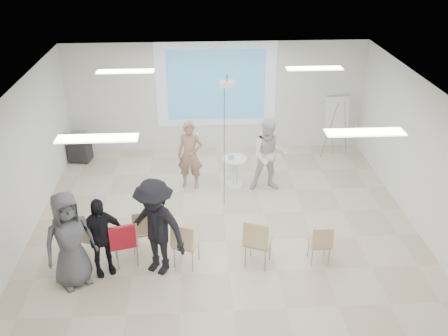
{
  "coord_description": "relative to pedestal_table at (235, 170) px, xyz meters",
  "views": [
    {
      "loc": [
        -0.52,
        -8.31,
        5.91
      ],
      "look_at": [
        0.0,
        0.8,
        1.25
      ],
      "focal_mm": 40.0,
      "sensor_mm": 36.0,
      "label": 1
    }
  ],
  "objects": [
    {
      "name": "floor",
      "position": [
        -0.34,
        -2.33,
        -0.46
      ],
      "size": [
        8.0,
        9.0,
        0.1
      ],
      "primitive_type": "cube",
      "color": "beige",
      "rests_on": "ground"
    },
    {
      "name": "ceiling",
      "position": [
        -0.34,
        -2.33,
        2.64
      ],
      "size": [
        8.0,
        9.0,
        0.1
      ],
      "primitive_type": "cube",
      "color": "white",
      "rests_on": "wall_back"
    },
    {
      "name": "wall_back",
      "position": [
        -0.34,
        2.22,
        1.09
      ],
      "size": [
        8.0,
        0.1,
        3.0
      ],
      "primitive_type": "cube",
      "color": "silver",
      "rests_on": "floor"
    },
    {
      "name": "wall_left",
      "position": [
        -4.39,
        -2.33,
        1.09
      ],
      "size": [
        0.1,
        9.0,
        3.0
      ],
      "primitive_type": "cube",
      "color": "silver",
      "rests_on": "floor"
    },
    {
      "name": "wall_right",
      "position": [
        3.71,
        -2.33,
        1.09
      ],
      "size": [
        0.1,
        9.0,
        3.0
      ],
      "primitive_type": "cube",
      "color": "silver",
      "rests_on": "floor"
    },
    {
      "name": "projection_halo",
      "position": [
        -0.34,
        2.16,
        1.44
      ],
      "size": [
        3.2,
        0.01,
        2.3
      ],
      "primitive_type": "cube",
      "color": "silver",
      "rests_on": "wall_back"
    },
    {
      "name": "projection_image",
      "position": [
        -0.34,
        2.14,
        1.44
      ],
      "size": [
        2.6,
        0.01,
        1.9
      ],
      "primitive_type": "cube",
      "color": "#378BBE",
      "rests_on": "wall_back"
    },
    {
      "name": "pedestal_table",
      "position": [
        0.0,
        0.0,
        0.0
      ],
      "size": [
        0.65,
        0.65,
        0.74
      ],
      "rotation": [
        0.0,
        0.0,
        0.1
      ],
      "color": "white",
      "rests_on": "floor"
    },
    {
      "name": "player_left",
      "position": [
        -1.06,
        -0.01,
        0.54
      ],
      "size": [
        0.76,
        0.58,
        1.9
      ],
      "primitive_type": "imported",
      "rotation": [
        0.0,
        0.0,
        -0.17
      ],
      "color": "#9B745F",
      "rests_on": "floor"
    },
    {
      "name": "player_right",
      "position": [
        0.79,
        -0.22,
        0.58
      ],
      "size": [
        0.97,
        0.79,
        1.97
      ],
      "primitive_type": "imported",
      "rotation": [
        0.0,
        0.0,
        -0.03
      ],
      "color": "silver",
      "rests_on": "floor"
    },
    {
      "name": "controller_left",
      "position": [
        -0.88,
        0.24,
        0.84
      ],
      "size": [
        0.06,
        0.13,
        0.04
      ],
      "primitive_type": "cube",
      "rotation": [
        0.0,
        0.0,
        -0.17
      ],
      "color": "white",
      "rests_on": "player_left"
    },
    {
      "name": "controller_right",
      "position": [
        0.61,
        0.03,
        0.92
      ],
      "size": [
        0.05,
        0.13,
        0.04
      ],
      "primitive_type": "cube",
      "rotation": [
        0.0,
        0.0,
        -0.03
      ],
      "color": "white",
      "rests_on": "player_right"
    },
    {
      "name": "chair_far_left",
      "position": [
        -2.94,
        -2.74,
        0.11
      ],
      "size": [
        0.54,
        0.55,
        0.87
      ],
      "rotation": [
        0.0,
        0.0,
        -0.36
      ],
      "color": "tan",
      "rests_on": "floor"
    },
    {
      "name": "chair_left_mid",
      "position": [
        -2.25,
        -2.99,
        0.15
      ],
      "size": [
        0.55,
        0.58,
        0.95
      ],
      "rotation": [
        0.0,
        0.0,
        0.27
      ],
      "color": "tan",
      "rests_on": "floor"
    },
    {
      "name": "chair_left_inner",
      "position": [
        -1.92,
        -2.64,
        0.18
      ],
      "size": [
        0.56,
        0.59,
        0.99
      ],
      "rotation": [
        0.0,
        0.0,
        0.23
      ],
      "color": "tan",
      "rests_on": "floor"
    },
    {
      "name": "chair_center",
      "position": [
        -1.16,
        -3.1,
        0.15
      ],
      "size": [
        0.57,
        0.59,
        0.94
      ],
      "rotation": [
        0.0,
        0.0,
        -0.35
      ],
      "color": "tan",
      "rests_on": "floor"
    },
    {
      "name": "chair_right_inner",
      "position": [
        0.17,
        -3.17,
        0.18
      ],
      "size": [
        0.62,
        0.64,
        1.0
      ],
      "rotation": [
        0.0,
        0.0,
        -0.38
      ],
      "color": "tan",
      "rests_on": "floor"
    },
    {
      "name": "chair_right_far",
      "position": [
        1.36,
        -3.16,
        0.09
      ],
      "size": [
        0.39,
        0.42,
        0.84
      ],
      "rotation": [
        0.0,
        0.0,
        0.01
      ],
      "color": "tan",
      "rests_on": "floor"
    },
    {
      "name": "red_jacket",
      "position": [
        -2.27,
        -3.13,
        0.31
      ],
      "size": [
        0.48,
        0.23,
        0.45
      ],
      "primitive_type": "cube",
      "rotation": [
        0.0,
        0.0,
        0.27
      ],
      "color": "#AF1523",
      "rests_on": "chair_left_mid"
    },
    {
      "name": "laptop",
      "position": [
        -1.94,
        -2.54,
        0.12
      ],
      "size": [
        0.41,
        0.34,
        0.03
      ],
      "primitive_type": "imported",
      "rotation": [
        0.0,
        0.0,
        3.37
      ],
      "color": "black",
      "rests_on": "chair_left_inner"
    },
    {
      "name": "audience_left",
      "position": [
        -2.66,
        -3.17,
        0.48
      ],
      "size": [
        1.19,
        0.99,
        1.77
      ],
      "primitive_type": "imported",
      "rotation": [
        0.0,
        0.0,
        0.43
      ],
      "color": "black",
      "rests_on": "floor"
    },
    {
      "name": "audience_mid",
      "position": [
        -1.66,
        -3.18,
        0.66
      ],
      "size": [
        1.58,
        1.36,
        2.14
      ],
      "primitive_type": "imported",
      "rotation": [
        0.0,
        0.0,
        -0.54
      ],
      "color": "black",
      "rests_on": "floor"
    },
    {
      "name": "audience_outer",
      "position": [
        -3.12,
        -3.43,
        0.61
      ],
      "size": [
        1.19,
        1.08,
        2.04
      ],
      "primitive_type": "imported",
      "rotation": [
        0.0,
        0.0,
        0.55
      ],
      "color": "#545459",
      "rests_on": "floor"
    },
    {
      "name": "flipchart_easel",
      "position": [
        2.8,
        1.46,
        0.88
      ],
      "size": [
        0.75,
        0.58,
        1.75
      ],
      "rotation": [
        0.0,
        0.0,
        0.14
      ],
      "color": "gray",
      "rests_on": "floor"
    },
    {
      "name": "av_cart",
      "position": [
        -4.01,
        1.57,
        -0.04
      ],
      "size": [
        0.61,
        0.52,
        0.81
      ],
      "rotation": [
        0.0,
        0.0,
        -0.19
      ],
      "color": "black",
      "rests_on": "floor"
    },
    {
      "name": "ceiling_projector",
      "position": [
        -0.24,
        -0.84,
        2.28
      ],
      "size": [
        0.3,
        0.25,
        3.0
      ],
      "color": "white",
      "rests_on": "ceiling"
    },
    {
      "name": "fluor_panel_nw",
      "position": [
        -2.34,
        -0.33,
        2.56
      ],
      "size": [
        1.2,
        0.3,
        0.02
      ],
      "primitive_type": "cube",
      "color": "white",
      "rests_on": "ceiling"
    },
    {
      "name": "fluor_panel_ne",
      "position": [
        1.66,
        -0.33,
        2.56
      ],
      "size": [
        1.2,
        0.3,
        0.02
      ],
      "primitive_type": "cube",
      "color": "white",
      "rests_on": "ceiling"
    },
    {
      "name": "fluor_panel_sw",
      "position": [
        -2.34,
        -3.83,
        2.56
      ],
      "size": [
        1.2,
        0.3,
        0.02
      ],
      "primitive_type": "cube",
      "color": "white",
      "rests_on": "ceiling"
    },
    {
      "name": "fluor_panel_se",
      "position": [
        1.66,
        -3.83,
        2.56
      ],
      "size": [
        1.2,
        0.3,
        0.02
      ],
      "primitive_type": "cube",
      "color": "white",
      "rests_on": "ceiling"
    }
  ]
}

